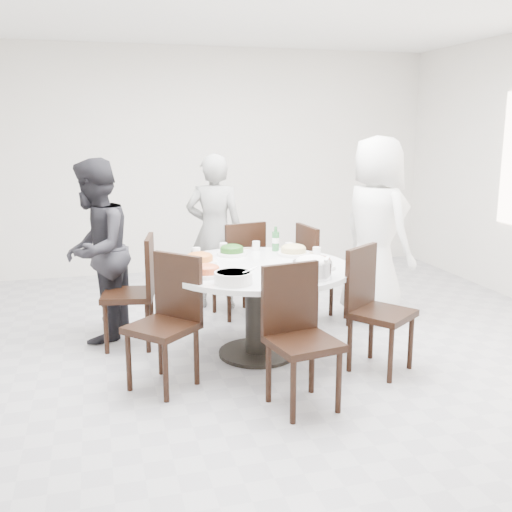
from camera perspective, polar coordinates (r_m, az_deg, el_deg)
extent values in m
cube|color=#A6A5AA|center=(5.12, 1.16, -8.83)|extent=(6.00, 6.00, 0.01)
cube|color=silver|center=(7.71, -5.14, 8.97)|extent=(6.00, 0.01, 2.80)
cylinder|color=silver|center=(4.88, 0.15, -5.23)|extent=(1.50, 1.50, 0.75)
cube|color=black|center=(5.67, 6.56, -1.76)|extent=(0.46, 0.46, 0.95)
cube|color=black|center=(5.87, -1.84, -1.18)|extent=(0.51, 0.51, 0.95)
cube|color=black|center=(5.15, -12.08, -3.39)|extent=(0.49, 0.49, 0.95)
cube|color=black|center=(4.30, -8.97, -6.45)|extent=(0.59, 0.59, 0.95)
cube|color=black|center=(3.97, 4.56, -7.96)|extent=(0.49, 0.49, 0.95)
cube|color=black|center=(4.64, 11.90, -5.14)|extent=(0.59, 0.59, 0.95)
imported|color=white|center=(5.82, 11.33, 2.53)|extent=(0.76, 0.97, 1.76)
imported|color=black|center=(6.09, -3.96, 2.30)|extent=(0.66, 0.54, 1.58)
imported|color=black|center=(5.34, -15.03, 0.50)|extent=(0.80, 0.91, 1.58)
cylinder|color=white|center=(5.17, -2.32, 0.45)|extent=(0.26, 0.26, 0.07)
cylinder|color=white|center=(5.18, 3.58, 0.50)|extent=(0.28, 0.28, 0.07)
cylinder|color=white|center=(4.86, -5.39, -0.31)|extent=(0.28, 0.28, 0.07)
cylinder|color=white|center=(4.72, 5.80, -0.73)|extent=(0.29, 0.29, 0.07)
cylinder|color=white|center=(4.46, -4.71, -1.53)|extent=(0.25, 0.25, 0.06)
cylinder|color=silver|center=(4.41, 5.37, -1.29)|extent=(0.29, 0.29, 0.12)
cylinder|color=white|center=(4.24, -2.17, -2.07)|extent=(0.27, 0.27, 0.08)
cylinder|color=#286534|center=(5.33, 1.88, 1.65)|extent=(0.06, 0.06, 0.22)
cylinder|color=white|center=(5.33, -1.70, 0.89)|extent=(0.07, 0.07, 0.08)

